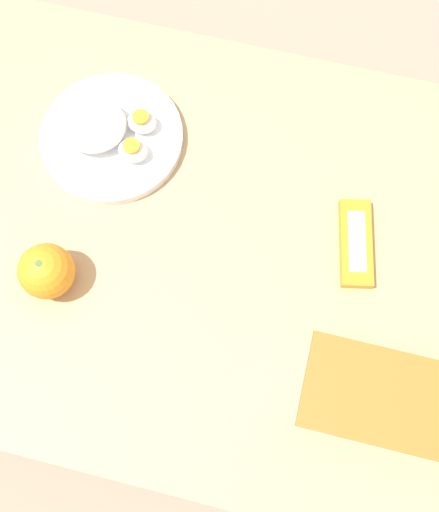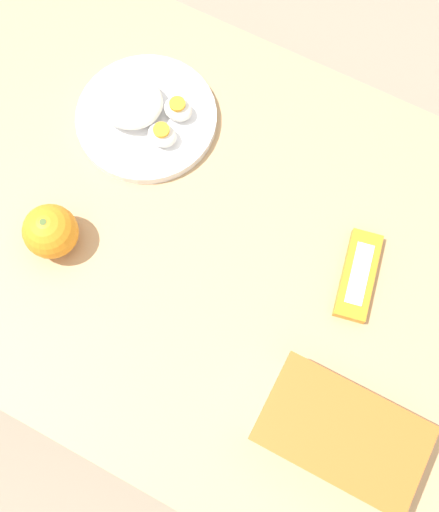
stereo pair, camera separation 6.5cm
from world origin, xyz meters
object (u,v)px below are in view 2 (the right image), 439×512
at_px(candy_bar, 358,275).
at_px(rice_plate, 143,113).
at_px(orange_fruit, 51,231).
at_px(food_container, 338,433).

bearing_deg(candy_bar, rice_plate, -11.34).
height_order(orange_fruit, candy_bar, orange_fruit).
bearing_deg(food_container, orange_fruit, -7.30).
distance_m(orange_fruit, candy_bar, 0.48).
bearing_deg(food_container, candy_bar, -74.27).
bearing_deg(rice_plate, orange_fruit, 86.60).
bearing_deg(rice_plate, food_container, 147.38).
height_order(food_container, orange_fruit, orange_fruit).
height_order(food_container, rice_plate, food_container).
distance_m(orange_fruit, rice_plate, 0.25).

